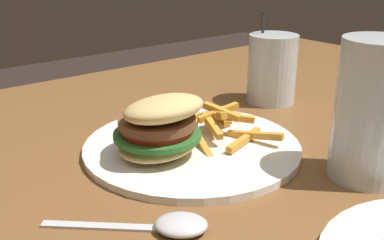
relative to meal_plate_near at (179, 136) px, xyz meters
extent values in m
cube|color=brown|center=(-0.01, 0.16, -0.04)|extent=(1.62, 1.25, 0.03)
cylinder|color=brown|center=(-0.75, -0.40, -0.43)|extent=(0.09, 0.09, 0.75)
cylinder|color=white|center=(-0.02, 0.00, -0.02)|extent=(0.30, 0.30, 0.01)
ellipsoid|color=#DBB770|center=(0.03, 0.00, 0.00)|extent=(0.12, 0.10, 0.02)
cylinder|color=#2D6628|center=(0.03, 0.00, 0.01)|extent=(0.13, 0.13, 0.01)
cylinder|color=red|center=(0.03, 0.00, 0.02)|extent=(0.10, 0.10, 0.01)
cylinder|color=brown|center=(0.03, 0.00, 0.03)|extent=(0.11, 0.11, 0.01)
ellipsoid|color=#DBB770|center=(0.03, 0.01, 0.05)|extent=(0.12, 0.10, 0.04)
cube|color=gold|center=(-0.07, 0.00, 0.01)|extent=(0.03, 0.05, 0.02)
cube|color=gold|center=(-0.05, 0.00, 0.00)|extent=(0.03, 0.06, 0.02)
cube|color=gold|center=(-0.10, -0.04, -0.01)|extent=(0.05, 0.05, 0.02)
cube|color=gold|center=(-0.10, 0.05, -0.01)|extent=(0.03, 0.08, 0.02)
cube|color=gold|center=(-0.09, 0.01, 0.01)|extent=(0.05, 0.04, 0.02)
cube|color=gold|center=(-0.05, -0.03, 0.00)|extent=(0.05, 0.05, 0.02)
cube|color=gold|center=(-0.03, 0.01, -0.01)|extent=(0.03, 0.07, 0.03)
cube|color=gold|center=(-0.08, -0.01, 0.01)|extent=(0.07, 0.02, 0.02)
cube|color=gold|center=(-0.13, -0.04, -0.01)|extent=(0.08, 0.03, 0.03)
cube|color=gold|center=(-0.10, -0.03, 0.00)|extent=(0.05, 0.08, 0.02)
cube|color=gold|center=(-0.08, -0.02, 0.00)|extent=(0.06, 0.06, 0.01)
cube|color=gold|center=(-0.08, 0.00, 0.02)|extent=(0.03, 0.06, 0.02)
cube|color=gold|center=(-0.09, -0.03, 0.00)|extent=(0.07, 0.03, 0.02)
cube|color=gold|center=(-0.08, 0.05, -0.01)|extent=(0.09, 0.04, 0.01)
cylinder|color=silver|center=(-0.14, 0.19, 0.06)|extent=(0.09, 0.09, 0.17)
cylinder|color=#B26B19|center=(-0.14, 0.19, 0.04)|extent=(0.08, 0.08, 0.14)
cylinder|color=silver|center=(-0.27, -0.08, 0.03)|extent=(0.09, 0.09, 0.12)
cylinder|color=#EFA819|center=(-0.27, -0.08, 0.02)|extent=(0.08, 0.08, 0.10)
cylinder|color=black|center=(-0.27, -0.10, 0.05)|extent=(0.02, 0.01, 0.16)
ellipsoid|color=silver|center=(0.11, 0.14, -0.02)|extent=(0.07, 0.07, 0.01)
cube|color=silver|center=(0.17, 0.09, -0.03)|extent=(0.10, 0.09, 0.00)
camera|label=1|loc=(0.34, 0.44, 0.24)|focal=42.00mm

